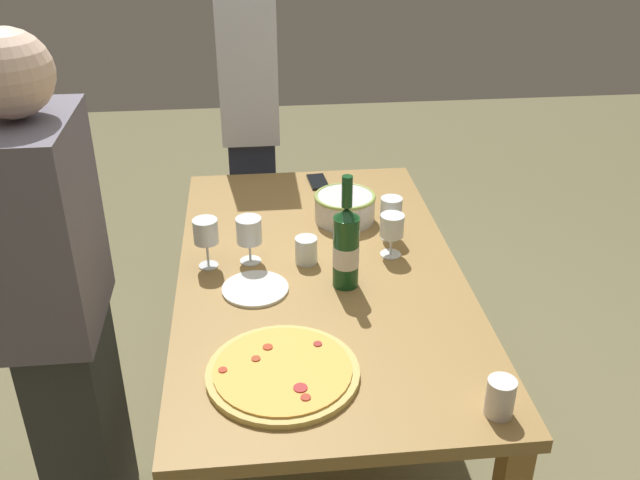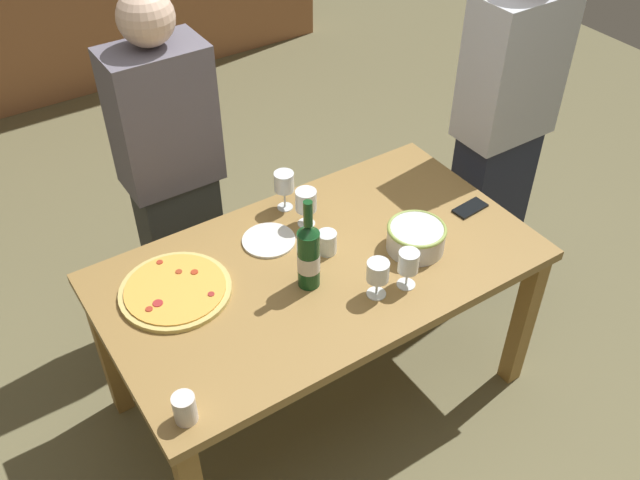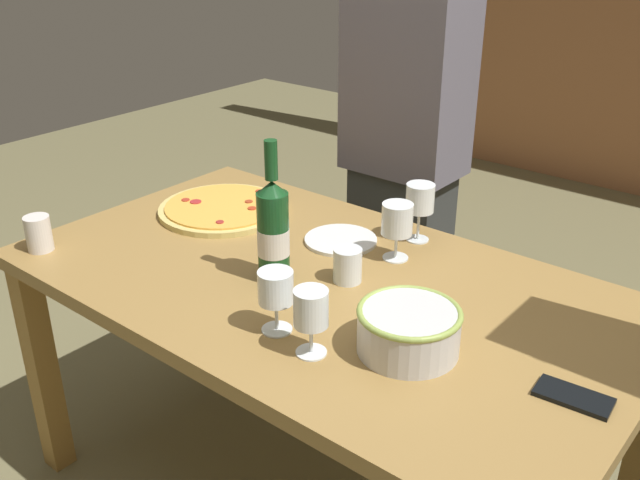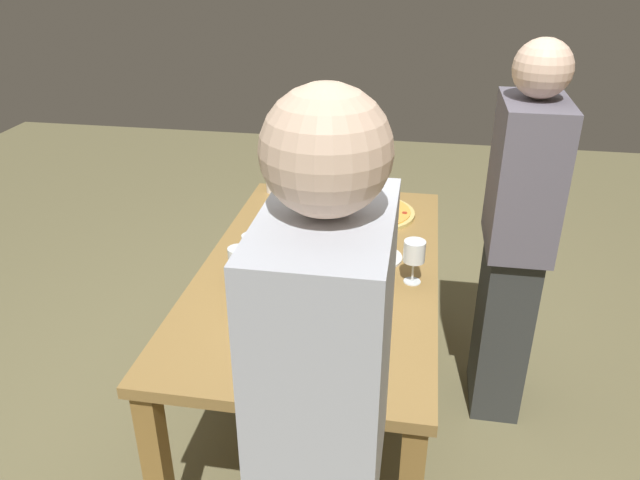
# 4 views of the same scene
# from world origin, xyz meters

# --- Properties ---
(dining_table) EXTENTS (1.60, 0.90, 0.75)m
(dining_table) POSITION_xyz_m (0.00, 0.00, 0.66)
(dining_table) COLOR olive
(dining_table) RESTS_ON ground
(pizza) EXTENTS (0.39, 0.39, 0.03)m
(pizza) POSITION_xyz_m (-0.51, 0.15, 0.76)
(pizza) COLOR #D3BB67
(pizza) RESTS_ON dining_table
(serving_bowl) EXTENTS (0.22, 0.22, 0.10)m
(serving_bowl) POSITION_xyz_m (0.34, -0.13, 0.80)
(serving_bowl) COLOR silver
(serving_bowl) RESTS_ON dining_table
(wine_bottle) EXTENTS (0.08, 0.08, 0.36)m
(wine_bottle) POSITION_xyz_m (-0.09, -0.07, 0.89)
(wine_bottle) COLOR #15451E
(wine_bottle) RESTS_ON dining_table
(wine_glass_near_pizza) EXTENTS (0.08, 0.08, 0.17)m
(wine_glass_near_pizza) POSITION_xyz_m (0.06, 0.36, 0.87)
(wine_glass_near_pizza) COLOR white
(wine_glass_near_pizza) RESTS_ON dining_table
(wine_glass_by_bottle) EXTENTS (0.07, 0.07, 0.15)m
(wine_glass_by_bottle) POSITION_xyz_m (0.19, -0.26, 0.85)
(wine_glass_by_bottle) COLOR white
(wine_glass_by_bottle) RESTS_ON dining_table
(wine_glass_far_left) EXTENTS (0.08, 0.08, 0.16)m
(wine_glass_far_left) POSITION_xyz_m (0.08, 0.22, 0.86)
(wine_glass_far_left) COLOR white
(wine_glass_far_left) RESTS_ON dining_table
(wine_glass_far_right) EXTENTS (0.08, 0.08, 0.15)m
(wine_glass_far_right) POSITION_xyz_m (0.08, -0.24, 0.85)
(wine_glass_far_right) COLOR white
(wine_glass_far_right) RESTS_ON dining_table
(cup_amber) EXTENTS (0.07, 0.07, 0.09)m
(cup_amber) POSITION_xyz_m (0.06, 0.04, 0.79)
(cup_amber) COLOR white
(cup_amber) RESTS_ON dining_table
(cup_ceramic) EXTENTS (0.07, 0.07, 0.10)m
(cup_ceramic) POSITION_xyz_m (-0.70, -0.35, 0.80)
(cup_ceramic) COLOR silver
(cup_ceramic) RESTS_ON dining_table
(side_plate) EXTENTS (0.20, 0.20, 0.01)m
(side_plate) POSITION_xyz_m (-0.10, 0.21, 0.76)
(side_plate) COLOR white
(side_plate) RESTS_ON dining_table
(cell_phone) EXTENTS (0.15, 0.08, 0.01)m
(cell_phone) POSITION_xyz_m (0.68, -0.06, 0.76)
(cell_phone) COLOR black
(cell_phone) RESTS_ON dining_table
(person_host) EXTENTS (0.39, 0.24, 1.58)m
(person_host) POSITION_xyz_m (-0.25, 0.75, 0.80)
(person_host) COLOR #333534
(person_host) RESTS_ON ground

